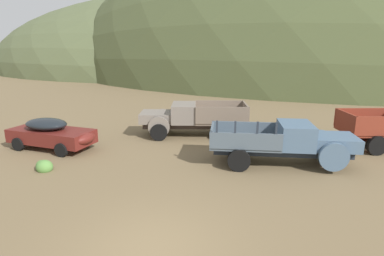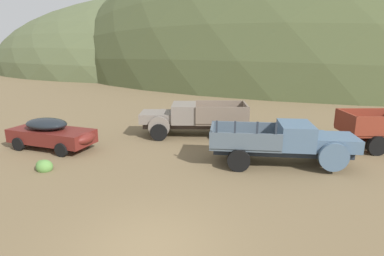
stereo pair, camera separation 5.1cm
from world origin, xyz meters
TOP-DOWN VIEW (x-y plane):
  - ground_plane at (0.00, 0.00)m, footprint 300.00×300.00m
  - hill_far_left at (-21.53, 77.08)m, footprint 92.83×86.58m
  - hill_far_right at (10.52, 64.79)m, footprint 99.73×81.71m
  - car_oxblood at (-7.87, 6.55)m, footprint 4.76×2.25m
  - truck_primer_gray at (-1.96, 10.74)m, footprint 6.50×3.65m
  - truck_chalk_blue at (3.77, 7.31)m, footprint 6.47×3.05m
  - bush_back_edge at (-6.40, 3.92)m, footprint 0.81×0.64m

SIDE VIEW (x-z plane):
  - ground_plane at x=0.00m, z-range 0.00..0.00m
  - hill_far_left at x=-21.53m, z-range -17.77..17.77m
  - hill_far_right at x=10.52m, z-range -26.60..26.60m
  - bush_back_edge at x=-6.40m, z-range -0.15..0.45m
  - car_oxblood at x=-7.87m, z-range 0.03..1.60m
  - truck_chalk_blue at x=3.77m, z-range -0.06..2.10m
  - truck_primer_gray at x=-1.96m, z-range 0.06..1.97m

